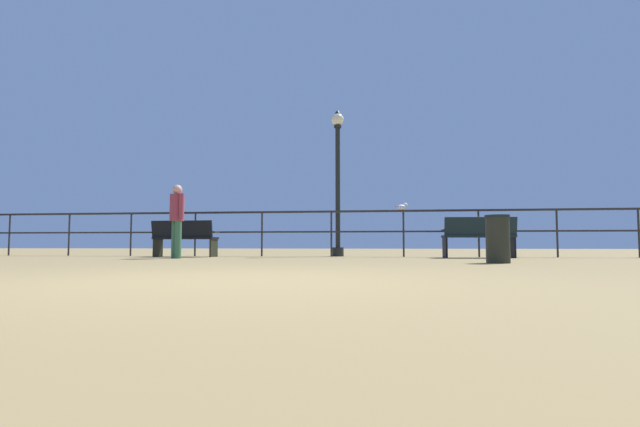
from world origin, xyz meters
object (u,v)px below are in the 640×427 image
Objects in this scene: bench_near_left at (184,236)px; person_by_bench at (177,216)px; lamppost_center at (338,175)px; seagull_on_rail at (402,207)px; bench_near_right at (479,235)px; trash_bin at (498,239)px.

person_by_bench is (0.35, -1.19, 0.41)m from bench_near_left.
bench_near_left is at bearing -163.83° from lamppost_center.
bench_near_left is 0.97× the size of person_by_bench.
person_by_bench is 4.55× the size of seagull_on_rail.
bench_near_right is 3.67m from lamppost_center.
seagull_on_rail is (1.57, -0.24, -0.83)m from lamppost_center.
lamppost_center reaches higher than bench_near_right.
seagull_on_rail is 4.02m from trash_bin.
bench_near_right is at bearing -17.91° from lamppost_center.
lamppost_center is at bearing 126.21° from trash_bin.
lamppost_center is 5.17m from trash_bin.
trash_bin is at bearing -15.91° from person_by_bench.
bench_near_right is at bearing 10.56° from person_by_bench.
seagull_on_rail reaches higher than bench_near_left.
person_by_bench is 6.36m from trash_bin.
lamppost_center is 4.05m from person_by_bench.
lamppost_center reaches higher than seagull_on_rail.
bench_near_left is 4.42× the size of seagull_on_rail.
seagull_on_rail reaches higher than bench_near_right.
bench_near_left reaches higher than trash_bin.
bench_near_left is 7.08m from trash_bin.
bench_near_right is at bearing 84.43° from trash_bin.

